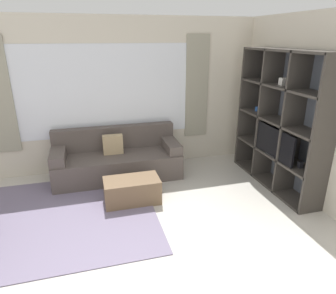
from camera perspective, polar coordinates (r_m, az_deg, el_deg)
The scene contains 6 objects.
wall_back at distance 5.51m, azimuth -11.83°, elevation 9.44°, with size 6.79×0.11×2.70m.
wall_right at distance 5.01m, azimuth 24.34°, elevation 6.94°, with size 0.07×4.43×2.70m, color beige.
area_rug at distance 4.53m, azimuth -20.84°, elevation -12.41°, with size 2.76×2.31×0.01m, color slate.
shelving_unit at distance 5.11m, azimuth 20.75°, elevation 4.48°, with size 0.40×1.95×2.18m.
couch_main at distance 5.38m, azimuth -9.66°, elevation -2.41°, with size 2.17×0.84×0.84m.
ottoman at distance 4.57m, azimuth -6.87°, elevation -8.21°, with size 0.82×0.45×0.37m.
Camera 1 is at (-0.33, -2.15, 2.36)m, focal length 32.00 mm.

